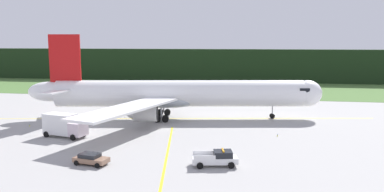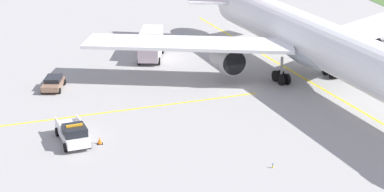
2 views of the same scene
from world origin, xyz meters
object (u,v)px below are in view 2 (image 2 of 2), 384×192
at_px(airliner, 321,44).
at_px(staff_car, 53,83).
at_px(catering_truck, 151,44).
at_px(ops_pickup_truck, 73,133).
at_px(apron_cone, 100,141).

height_order(airliner, staff_car, airliner).
relative_size(airliner, catering_truck, 7.67).
bearing_deg(staff_car, airliner, 81.24).
relative_size(ops_pickup_truck, catering_truck, 0.78).
bearing_deg(airliner, catering_truck, -130.26).
bearing_deg(staff_car, ops_pickup_truck, 7.37).
relative_size(staff_car, apron_cone, 6.98).
bearing_deg(ops_pickup_truck, apron_cone, 73.42).
xyz_separation_m(ops_pickup_truck, apron_cone, (0.64, 2.16, -0.60)).
distance_m(airliner, staff_car, 28.25).
relative_size(airliner, ops_pickup_truck, 9.81).
relative_size(airliner, apron_cone, 87.37).
bearing_deg(ops_pickup_truck, staff_car, -172.63).
bearing_deg(catering_truck, staff_car, -50.74).
relative_size(ops_pickup_truck, staff_car, 1.28).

